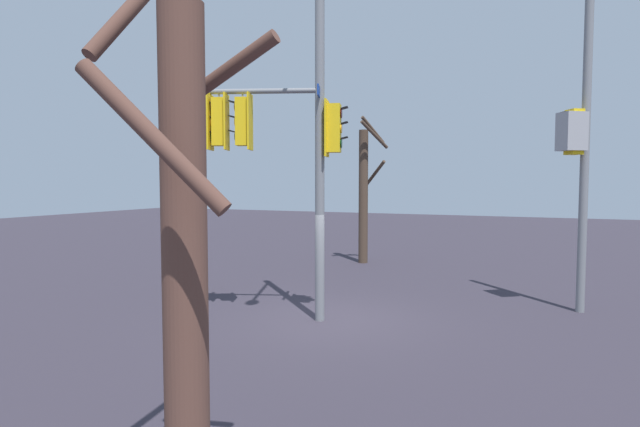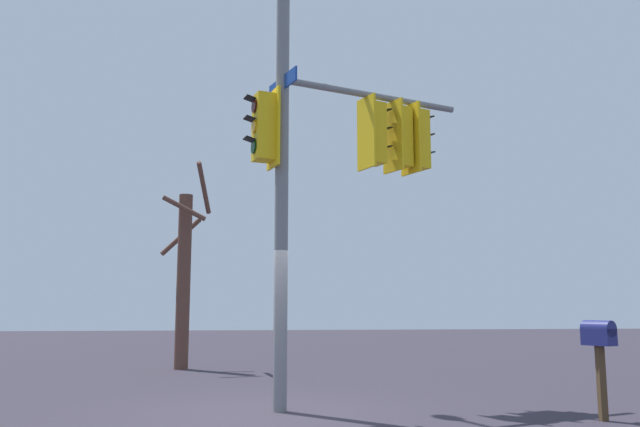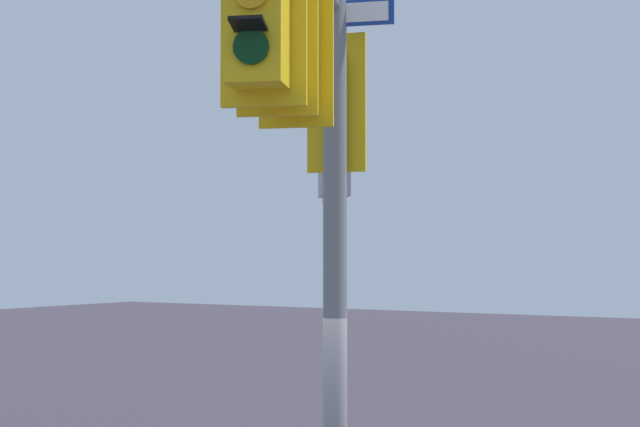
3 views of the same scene
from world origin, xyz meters
The scene contains 4 objects.
ground_plane centered at (0.00, 0.00, 0.00)m, with size 80.00×80.00×0.00m, color #312C37.
main_signal_pole_assembly centered at (1.04, 0.56, 4.97)m, with size 4.57×3.42×9.56m.
mailbox centered at (4.73, -1.30, 1.11)m, with size 0.40×0.50×1.41m.
bare_tree_across_street centered at (-1.89, 7.61, 2.53)m, with size 1.38×1.38×5.50m.
Camera 2 is at (-0.46, -10.25, 1.57)m, focal length 36.48 mm.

